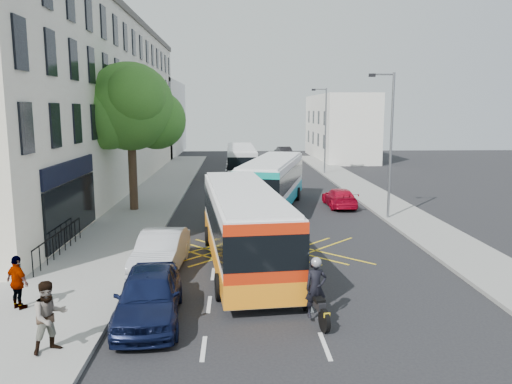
{
  "coord_description": "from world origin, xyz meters",
  "views": [
    {
      "loc": [
        -2.36,
        -15.22,
        6.17
      ],
      "look_at": [
        -1.31,
        8.74,
        2.2
      ],
      "focal_mm": 35.0,
      "sensor_mm": 36.0,
      "label": 1
    }
  ],
  "objects": [
    {
      "name": "motorbike",
      "position": [
        -0.02,
        -1.41,
        0.92
      ],
      "size": [
        0.79,
        2.19,
        1.96
      ],
      "rotation": [
        0.0,
        0.0,
        0.2
      ],
      "color": "black",
      "rests_on": "ground"
    },
    {
      "name": "distant_car_grey",
      "position": [
        -0.53,
        43.12,
        0.75
      ],
      "size": [
        2.79,
        5.54,
        1.5
      ],
      "primitive_type": "imported",
      "rotation": [
        0.0,
        0.0,
        0.05
      ],
      "color": "#3A3C41",
      "rests_on": "ground"
    },
    {
      "name": "pedestrian_near",
      "position": [
        -7.0,
        -3.25,
        1.07
      ],
      "size": [
        1.13,
        1.11,
        1.84
      ],
      "primitive_type": "imported",
      "rotation": [
        0.0,
        0.0,
        0.7
      ],
      "color": "gray",
      "rests_on": "pavement_left"
    },
    {
      "name": "lamp_near",
      "position": [
        6.2,
        12.0,
        4.62
      ],
      "size": [
        1.45,
        0.15,
        8.0
      ],
      "color": "slate",
      "rests_on": "pavement_right"
    },
    {
      "name": "parked_car_blue",
      "position": [
        -4.9,
        -1.14,
        0.78
      ],
      "size": [
        2.15,
        4.7,
        1.56
      ],
      "primitive_type": "imported",
      "rotation": [
        0.0,
        0.0,
        0.07
      ],
      "color": "black",
      "rests_on": "ground"
    },
    {
      "name": "bus_near",
      "position": [
        -2.02,
        4.15,
        1.63
      ],
      "size": [
        3.69,
        11.22,
        3.1
      ],
      "rotation": [
        0.0,
        0.0,
        0.11
      ],
      "color": "silver",
      "rests_on": "ground"
    },
    {
      "name": "pavement_left",
      "position": [
        -8.5,
        15.0,
        0.07
      ],
      "size": [
        5.0,
        70.0,
        0.15
      ],
      "primitive_type": "cube",
      "color": "gray",
      "rests_on": "ground"
    },
    {
      "name": "bus_mid",
      "position": [
        0.02,
        15.67,
        1.65
      ],
      "size": [
        5.16,
        11.45,
        3.14
      ],
      "rotation": [
        0.0,
        0.0,
        -0.24
      ],
      "color": "silver",
      "rests_on": "ground"
    },
    {
      "name": "terrace_far",
      "position": [
        -14.0,
        55.0,
        5.0
      ],
      "size": [
        8.0,
        20.0,
        10.0
      ],
      "primitive_type": "cube",
      "color": "silver",
      "rests_on": "ground"
    },
    {
      "name": "railings",
      "position": [
        -9.7,
        5.3,
        0.72
      ],
      "size": [
        0.08,
        5.6,
        1.14
      ],
      "primitive_type": null,
      "color": "black",
      "rests_on": "pavement_left"
    },
    {
      "name": "pedestrian_far",
      "position": [
        -8.97,
        -0.44,
        0.99
      ],
      "size": [
        1.04,
        0.89,
        1.67
      ],
      "primitive_type": "imported",
      "rotation": [
        0.0,
        0.0,
        2.54
      ],
      "color": "gray",
      "rests_on": "pavement_left"
    },
    {
      "name": "street_tree",
      "position": [
        -8.51,
        14.97,
        6.29
      ],
      "size": [
        6.3,
        5.7,
        8.8
      ],
      "color": "#382619",
      "rests_on": "pavement_left"
    },
    {
      "name": "red_hatchback",
      "position": [
        4.36,
        15.94,
        0.6
      ],
      "size": [
        1.74,
        4.15,
        1.2
      ],
      "primitive_type": "imported",
      "rotation": [
        0.0,
        0.0,
        3.16
      ],
      "color": "#B60723",
      "rests_on": "ground"
    },
    {
      "name": "lamp_far",
      "position": [
        6.2,
        32.0,
        4.62
      ],
      "size": [
        1.45,
        0.15,
        8.0
      ],
      "color": "slate",
      "rests_on": "pavement_right"
    },
    {
      "name": "building_right",
      "position": [
        11.0,
        48.0,
        4.0
      ],
      "size": [
        6.0,
        18.0,
        8.0
      ],
      "primitive_type": "cube",
      "color": "silver",
      "rests_on": "ground"
    },
    {
      "name": "parked_car_silver",
      "position": [
        -5.23,
        3.59,
        0.76
      ],
      "size": [
        1.89,
        4.68,
        1.51
      ],
      "primitive_type": "imported",
      "rotation": [
        0.0,
        0.0,
        -0.06
      ],
      "color": "#AEB0B6",
      "rests_on": "ground"
    },
    {
      "name": "distant_car_dark",
      "position": [
        3.98,
        49.03,
        0.74
      ],
      "size": [
        2.09,
        4.62,
        1.47
      ],
      "primitive_type": "imported",
      "rotation": [
        0.0,
        0.0,
        3.26
      ],
      "color": "black",
      "rests_on": "ground"
    },
    {
      "name": "bus_far",
      "position": [
        -1.75,
        29.12,
        1.55
      ],
      "size": [
        2.72,
        10.51,
        2.95
      ],
      "rotation": [
        0.0,
        0.0,
        0.01
      ],
      "color": "silver",
      "rests_on": "ground"
    },
    {
      "name": "ground",
      "position": [
        0.0,
        0.0,
        0.0
      ],
      "size": [
        120.0,
        120.0,
        0.0
      ],
      "primitive_type": "plane",
      "color": "black",
      "rests_on": "ground"
    },
    {
      "name": "terrace_main",
      "position": [
        -14.0,
        24.49,
        6.76
      ],
      "size": [
        8.3,
        45.0,
        13.5
      ],
      "color": "beige",
      "rests_on": "ground"
    },
    {
      "name": "pavement_right",
      "position": [
        7.5,
        15.0,
        0.07
      ],
      "size": [
        3.0,
        70.0,
        0.15
      ],
      "primitive_type": "cube",
      "color": "gray",
      "rests_on": "ground"
    }
  ]
}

